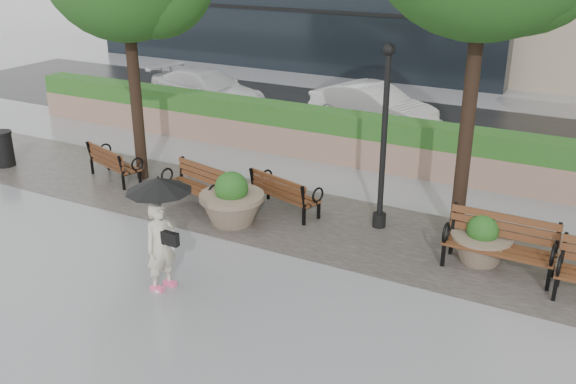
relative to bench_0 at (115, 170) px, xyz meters
The scene contains 15 objects.
ground 6.48m from the bench_0, 27.35° to the right, with size 100.00×100.00×0.00m, color gray.
cobble_strip 5.76m from the bench_0, ahead, with size 28.00×3.20×0.01m, color #383330.
hedge_wall 7.03m from the bench_0, 34.96° to the left, with size 24.00×0.80×1.35m.
asphalt_street 9.88m from the bench_0, 54.35° to the left, with size 40.00×7.00×0.00m, color black.
bench_0 is the anchor object (origin of this frame).
bench_1 2.77m from the bench_0, ahead, with size 1.77×1.03×0.90m.
bench_2 4.71m from the bench_0, ahead, with size 1.77×1.10×0.89m.
bench_3 9.40m from the bench_0, ahead, with size 1.96×0.80×1.04m.
planter_left 4.08m from the bench_0, 11.41° to the right, with size 1.37×1.37×1.15m.
planter_right 9.03m from the bench_0, ahead, with size 1.13×1.13×0.95m.
trash_bin 3.35m from the bench_0, 169.81° to the right, with size 0.54×0.54×0.90m, color black.
lamppost 6.98m from the bench_0, ahead, with size 0.28×0.28×3.82m.
car_left 7.12m from the bench_0, 105.77° to the left, with size 1.91×4.70×1.36m, color white.
car_right 8.44m from the bench_0, 62.00° to the left, with size 1.45×4.17×1.37m, color white.
pedestrian 5.80m from the bench_0, 39.36° to the right, with size 1.11×1.11×2.04m.
Camera 1 is at (5.16, -8.24, 5.73)m, focal length 40.00 mm.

